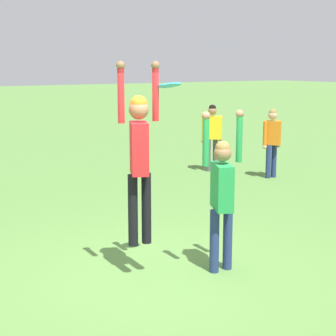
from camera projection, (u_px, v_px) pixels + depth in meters
name	position (u px, v px, depth m)	size (l,w,h in m)	color
ground_plane	(157.00, 273.00, 7.08)	(120.00, 120.00, 0.00)	#56843D
person_jumping	(139.00, 149.00, 6.75)	(0.58, 0.47, 2.24)	black
person_defending	(222.00, 188.00, 6.99)	(0.62, 0.51, 2.04)	navy
frisbee	(170.00, 85.00, 6.75)	(0.28, 0.27, 0.08)	#2D9EDB
person_spectator_near	(212.00, 131.00, 13.69)	(0.63, 0.46, 1.63)	#4C4C51
person_spectator_far	(272.00, 137.00, 12.85)	(0.54, 0.43, 1.59)	navy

